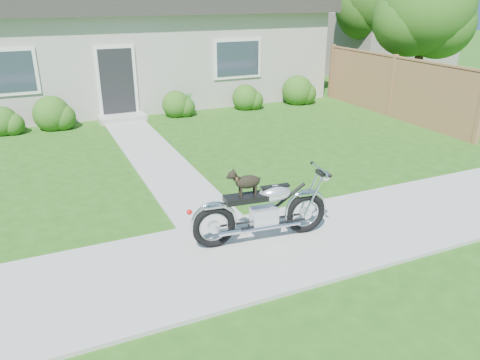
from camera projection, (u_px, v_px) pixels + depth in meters
name	position (u px, v px, depth m)	size (l,w,h in m)	color
ground	(323.00, 235.00, 7.53)	(80.00, 80.00, 0.00)	#235114
sidewalk	(323.00, 233.00, 7.52)	(24.00, 2.20, 0.04)	#9E9B93
walkway	(153.00, 155.00, 11.18)	(1.20, 8.00, 0.03)	#9E9B93
house	(140.00, 37.00, 16.87)	(12.60, 7.03, 4.50)	#AFA89E
fence	(392.00, 86.00, 14.45)	(0.12, 6.62, 1.90)	#A56A4A
tree_near	(430.00, 12.00, 15.28)	(3.10, 3.10, 4.76)	#3D2B1C
tree_far	(383.00, 2.00, 19.08)	(3.34, 3.34, 5.12)	#3D2B1C
shrub_row	(177.00, 103.00, 14.64)	(10.28, 1.06, 1.06)	#2D5917
potted_plant_left	(57.00, 114.00, 13.33)	(0.73, 0.64, 0.82)	#1B6019
potted_plant_right	(188.00, 104.00, 14.85)	(0.38, 0.38, 0.67)	#1E6E21
motorcycle_with_dog	(263.00, 209.00, 7.12)	(2.22, 0.60, 1.19)	black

